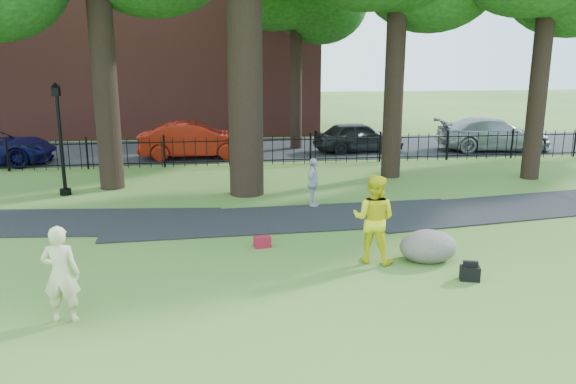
{
  "coord_description": "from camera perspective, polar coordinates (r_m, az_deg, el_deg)",
  "views": [
    {
      "loc": [
        -1.13,
        -10.85,
        4.39
      ],
      "look_at": [
        0.66,
        2.0,
        1.24
      ],
      "focal_mm": 35.0,
      "sensor_mm": 36.0,
      "label": 1
    }
  ],
  "objects": [
    {
      "name": "ground",
      "position": [
        11.75,
        -1.85,
        -8.28
      ],
      "size": [
        120.0,
        120.0,
        0.0
      ],
      "primitive_type": "plane",
      "color": "#375C20",
      "rests_on": "ground"
    },
    {
      "name": "footpath",
      "position": [
        15.53,
        0.29,
        -2.77
      ],
      "size": [
        36.07,
        3.85,
        0.03
      ],
      "primitive_type": "cube",
      "rotation": [
        0.0,
        0.0,
        0.03
      ],
      "color": "black",
      "rests_on": "ground"
    },
    {
      "name": "street",
      "position": [
        27.22,
        -5.46,
        4.3
      ],
      "size": [
        80.0,
        7.0,
        0.02
      ],
      "primitive_type": "cube",
      "color": "black",
      "rests_on": "ground"
    },
    {
      "name": "iron_fence",
      "position": [
        23.18,
        -5.04,
        4.18
      ],
      "size": [
        44.0,
        0.04,
        1.2
      ],
      "color": "black",
      "rests_on": "ground"
    },
    {
      "name": "brick_building",
      "position": [
        35.0,
        -13.13,
        15.94
      ],
      "size": [
        18.0,
        8.0,
        12.0
      ],
      "primitive_type": "cube",
      "color": "maroon",
      "rests_on": "ground"
    },
    {
      "name": "woman",
      "position": [
        10.2,
        -22.08,
        -7.74
      ],
      "size": [
        0.63,
        0.43,
        1.69
      ],
      "primitive_type": "imported",
      "rotation": [
        0.0,
        0.0,
        3.09
      ],
      "color": "beige",
      "rests_on": "ground"
    },
    {
      "name": "man",
      "position": [
        12.25,
        8.71,
        -2.72
      ],
      "size": [
        1.18,
        1.11,
        1.94
      ],
      "primitive_type": "imported",
      "rotation": [
        0.0,
        0.0,
        2.62
      ],
      "color": "yellow",
      "rests_on": "ground"
    },
    {
      "name": "pedestrian",
      "position": [
        16.64,
        2.56,
        0.95
      ],
      "size": [
        0.68,
        0.93,
        1.47
      ],
      "primitive_type": "imported",
      "rotation": [
        0.0,
        0.0,
        1.16
      ],
      "color": "#B4B4B9",
      "rests_on": "ground"
    },
    {
      "name": "boulder",
      "position": [
        12.75,
        14.07,
        -5.15
      ],
      "size": [
        1.31,
        1.0,
        0.74
      ],
      "primitive_type": "ellipsoid",
      "rotation": [
        0.0,
        0.0,
        0.04
      ],
      "color": "slate",
      "rests_on": "ground"
    },
    {
      "name": "lamppost",
      "position": [
        19.31,
        -22.09,
        4.84
      ],
      "size": [
        0.36,
        0.36,
        3.6
      ],
      "rotation": [
        0.0,
        0.0,
        -0.1
      ],
      "color": "black",
      "rests_on": "ground"
    },
    {
      "name": "backpack",
      "position": [
        11.94,
        17.99,
        -7.87
      ],
      "size": [
        0.44,
        0.35,
        0.29
      ],
      "primitive_type": "cube",
      "rotation": [
        0.0,
        0.0,
        -0.32
      ],
      "color": "black",
      "rests_on": "ground"
    },
    {
      "name": "red_bag",
      "position": [
        13.27,
        -2.63,
        -5.08
      ],
      "size": [
        0.41,
        0.3,
        0.26
      ],
      "primitive_type": "cube",
      "rotation": [
        0.0,
        0.0,
        0.18
      ],
      "color": "maroon",
      "rests_on": "ground"
    },
    {
      "name": "red_sedan",
      "position": [
        25.07,
        -9.48,
        5.2
      ],
      "size": [
        4.82,
        1.72,
        1.58
      ],
      "primitive_type": "imported",
      "rotation": [
        0.0,
        0.0,
        1.58
      ],
      "color": "maroon",
      "rests_on": "ground"
    },
    {
      "name": "grey_car",
      "position": [
        26.63,
        7.19,
        5.59
      ],
      "size": [
        4.31,
        2.05,
        1.42
      ],
      "primitive_type": "imported",
      "rotation": [
        0.0,
        0.0,
        1.66
      ],
      "color": "black",
      "rests_on": "ground"
    },
    {
      "name": "silver_car",
      "position": [
        28.5,
        20.12,
        5.52
      ],
      "size": [
        5.5,
        2.66,
        1.54
      ],
      "primitive_type": "imported",
      "rotation": [
        0.0,
        0.0,
        1.48
      ],
      "color": "gray",
      "rests_on": "ground"
    }
  ]
}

